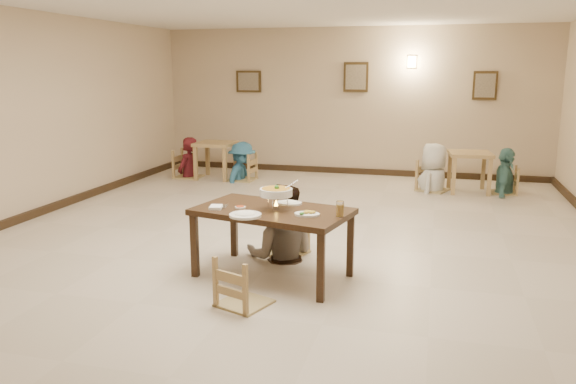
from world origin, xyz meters
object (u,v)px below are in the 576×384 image
(drink_glass, at_px, (340,209))
(bg_diner_a, at_px, (187,137))
(main_table, at_px, (272,216))
(bg_diner_c, at_px, (435,143))
(bg_table_right, at_px, (470,160))
(bg_diner_d, at_px, (507,148))
(chair_near, at_px, (244,258))
(bg_chair_lr, at_px, (242,155))
(main_diner, at_px, (281,184))
(bg_chair_ll, at_px, (188,152))
(bg_table_left, at_px, (216,149))
(bg_chair_rr, at_px, (506,168))
(chair_far, at_px, (286,215))
(curry_warmer, at_px, (276,192))
(bg_diner_b, at_px, (242,142))
(bg_chair_rl, at_px, (434,162))

(drink_glass, relative_size, bg_diner_a, 0.09)
(main_table, relative_size, bg_diner_c, 1.00)
(bg_table_right, bearing_deg, bg_diner_d, 3.72)
(bg_diner_c, distance_m, bg_diner_d, 1.23)
(main_table, distance_m, drink_glass, 0.76)
(chair_near, bearing_deg, bg_chair_lr, -50.24)
(main_diner, distance_m, bg_chair_ll, 5.30)
(chair_near, bearing_deg, bg_table_left, -45.47)
(drink_glass, height_order, bg_diner_c, bg_diner_c)
(chair_near, relative_size, bg_chair_rr, 1.01)
(drink_glass, height_order, bg_diner_a, bg_diner_a)
(bg_table_left, distance_m, bg_chair_lr, 0.58)
(chair_far, bearing_deg, drink_glass, -25.97)
(bg_table_right, relative_size, bg_chair_lr, 0.77)
(curry_warmer, bearing_deg, bg_diner_a, 123.73)
(bg_diner_a, bearing_deg, chair_far, 46.00)
(bg_chair_rr, bearing_deg, bg_diner_b, -89.10)
(main_diner, bearing_deg, curry_warmer, 92.02)
(chair_far, height_order, bg_chair_ll, bg_chair_ll)
(bg_chair_rl, distance_m, bg_diner_a, 4.82)
(bg_table_left, distance_m, bg_chair_ll, 0.58)
(chair_far, bearing_deg, main_diner, -76.51)
(curry_warmer, relative_size, bg_diner_c, 0.22)
(bg_table_right, bearing_deg, bg_table_left, 179.62)
(bg_chair_rl, bearing_deg, bg_diner_d, -64.46)
(drink_glass, distance_m, bg_table_right, 5.27)
(main_table, distance_m, bg_diner_b, 5.34)
(bg_table_right, distance_m, bg_diner_c, 0.68)
(chair_near, xyz_separation_m, bg_chair_ll, (-3.18, 5.67, 0.08))
(drink_glass, distance_m, bg_diner_d, 5.50)
(bg_chair_rl, xyz_separation_m, bg_diner_c, (-0.00, 0.00, 0.34))
(bg_chair_lr, bearing_deg, bg_chair_ll, -85.24)
(chair_far, relative_size, drink_glass, 6.13)
(bg_diner_d, bearing_deg, bg_diner_a, 99.92)
(curry_warmer, distance_m, bg_diner_a, 5.89)
(bg_diner_b, bearing_deg, bg_chair_lr, -20.09)
(main_table, xyz_separation_m, bg_diner_a, (-3.23, 4.89, 0.17))
(main_table, distance_m, chair_far, 0.78)
(curry_warmer, bearing_deg, bg_diner_d, 60.84)
(main_table, xyz_separation_m, curry_warmer, (0.04, -0.00, 0.26))
(curry_warmer, distance_m, bg_table_right, 5.40)
(bg_chair_rl, distance_m, bg_diner_d, 1.26)
(bg_chair_rl, bearing_deg, main_diner, 179.91)
(chair_far, xyz_separation_m, bg_diner_b, (-2.02, 4.16, 0.29))
(curry_warmer, height_order, drink_glass, curry_warmer)
(chair_near, relative_size, bg_diner_b, 0.60)
(bg_diner_d, bearing_deg, bg_chair_ll, 99.92)
(chair_near, relative_size, drink_glass, 5.93)
(bg_chair_ll, distance_m, bg_chair_rl, 4.82)
(main_diner, distance_m, bg_diner_b, 4.72)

